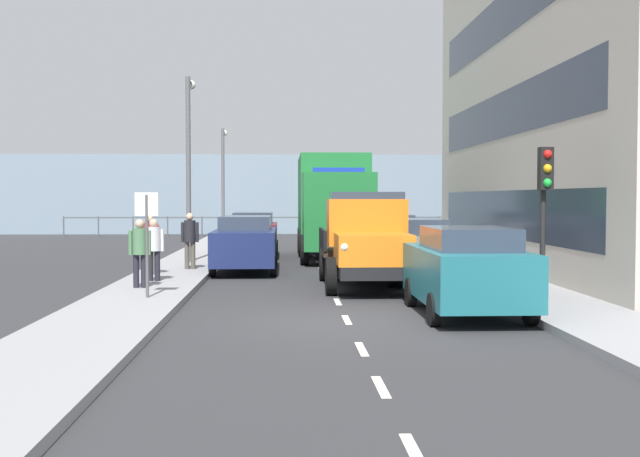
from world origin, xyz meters
TOP-DOWN VIEW (x-y plane):
  - ground_plane at (0.00, -10.15)m, footprint 80.00×80.00m
  - sidewalk_left at (-4.39, -10.15)m, footprint 2.14×44.13m
  - sidewalk_right at (4.39, -10.15)m, footprint 2.14×44.13m
  - road_centreline_markings at (0.00, -9.41)m, footprint 0.12×40.04m
  - sea_horizon at (0.00, -35.21)m, footprint 80.00×0.80m
  - seawall_railing at (-0.00, -31.61)m, footprint 28.08×0.08m
  - truck_vintage_orange at (-0.89, -5.08)m, footprint 2.17×5.64m
  - lorry_cargo_green at (-0.66, -14.83)m, footprint 2.58×8.20m
  - car_teal_kerbside_near at (-2.36, -0.52)m, footprint 1.92×4.13m
  - car_grey_kerbside_1 at (-2.36, -6.57)m, footprint 1.79×3.98m
  - car_black_kerbside_2 at (-2.36, -11.92)m, footprint 1.78×4.31m
  - car_silver_kerbside_3 at (-2.36, -17.69)m, footprint 1.84×4.45m
  - car_navy_oppositeside_0 at (2.36, -9.66)m, footprint 1.94×4.61m
  - car_maroon_oppositeside_1 at (2.36, -15.57)m, footprint 1.88×4.04m
  - pedestrian_with_bag at (4.59, -4.23)m, footprint 0.53×0.34m
  - pedestrian_couple_a at (4.51, -5.73)m, footprint 0.53×0.34m
  - pedestrian_strolling at (4.91, -7.42)m, footprint 0.53×0.34m
  - pedestrian_couple_b at (3.99, -9.06)m, footprint 0.53×0.34m
  - traffic_light_near at (-4.34, -1.87)m, footprint 0.28×0.41m
  - lamp_post_promenade at (4.35, -11.92)m, footprint 0.32×1.14m
  - lamp_post_far at (4.20, -24.59)m, footprint 0.32×1.14m
  - street_sign at (4.10, -2.39)m, footprint 0.50×0.07m

SIDE VIEW (x-z plane):
  - ground_plane at x=0.00m, z-range 0.00..0.00m
  - road_centreline_markings at x=0.00m, z-range 0.00..0.01m
  - sidewalk_left at x=-4.39m, z-range 0.00..0.15m
  - sidewalk_right at x=4.39m, z-range 0.00..0.15m
  - car_grey_kerbside_1 at x=-2.36m, z-range 0.03..1.75m
  - car_maroon_oppositeside_1 at x=2.36m, z-range 0.04..1.76m
  - car_black_kerbside_2 at x=-2.36m, z-range 0.04..1.76m
  - car_teal_kerbside_near at x=-2.36m, z-range 0.04..1.76m
  - car_silver_kerbside_3 at x=-2.36m, z-range 0.04..1.76m
  - car_navy_oppositeside_0 at x=2.36m, z-range 0.04..1.76m
  - seawall_railing at x=0.00m, z-range 0.32..1.52m
  - pedestrian_couple_a at x=4.51m, z-range 0.29..1.88m
  - pedestrian_with_bag at x=4.59m, z-range 0.29..1.92m
  - pedestrian_strolling at x=4.91m, z-range 0.29..1.96m
  - pedestrian_couple_b at x=3.99m, z-range 0.30..1.98m
  - truck_vintage_orange at x=-0.89m, z-range -0.04..2.39m
  - street_sign at x=4.10m, z-range 0.56..2.81m
  - lorry_cargo_green at x=-0.66m, z-range 0.14..4.01m
  - traffic_light_near at x=-4.34m, z-range 0.87..4.07m
  - sea_horizon at x=0.00m, z-range 0.00..5.00m
  - lamp_post_far at x=4.20m, z-range 0.74..6.29m
  - lamp_post_promenade at x=4.35m, z-range 0.76..6.91m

